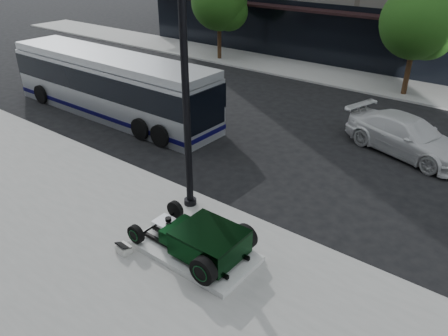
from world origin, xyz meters
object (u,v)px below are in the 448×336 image
Objects in this scene: hot_rod at (204,240)px; transit_bus at (111,84)px; white_sedan at (407,136)px; lamppost at (186,105)px.

transit_bus reaches higher than hot_rod.
transit_bus is at bearing 125.22° from white_sedan.
white_sedan is at bearing 78.49° from hot_rod.
white_sedan reaches higher than hot_rod.
lamppost is 1.42× the size of white_sedan.
hot_rod is 12.25m from transit_bus.
lamppost reaches higher than transit_bus.
white_sedan is at bearing 63.60° from lamppost.
hot_rod is at bearing -40.49° from lamppost.
white_sedan is (12.82, 4.33, -0.74)m from transit_bus.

